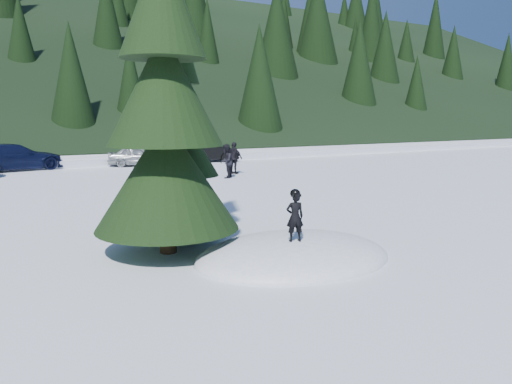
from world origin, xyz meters
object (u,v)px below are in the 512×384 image
adult_0 (226,161)px  car_5 (206,151)px  car_3 (14,157)px  spruce_tall (164,104)px  spruce_short (184,154)px  adult_1 (234,158)px  child_skier (295,217)px  car_4 (139,156)px

adult_0 → car_5: (2.79, 8.52, -0.14)m
car_3 → spruce_tall: bearing=172.6°
spruce_short → car_3: (-2.46, 19.15, -1.34)m
adult_0 → car_3: bearing=-94.0°
adult_1 → car_5: size_ratio=0.40×
car_3 → car_5: (11.56, -0.51, -0.06)m
spruce_short → adult_1: 13.75m
spruce_short → car_5: spruce_short is taller
adult_1 → child_skier: bearing=131.8°
adult_1 → car_5: 7.35m
child_skier → car_5: child_skier is taller
spruce_short → car_3: 19.36m
car_3 → adult_1: bearing=-139.2°
child_skier → adult_1: (6.48, 15.00, -0.14)m
spruce_short → child_skier: 3.83m
child_skier → adult_0: size_ratio=0.61×
spruce_short → adult_0: spruce_short is taller
adult_1 → car_4: adult_1 is taller
car_4 → car_5: (4.75, 0.51, 0.09)m
spruce_short → car_3: size_ratio=1.02×
spruce_tall → adult_1: size_ratio=5.06×
car_3 → car_4: car_3 is taller
child_skier → car_4: 21.92m
spruce_short → car_3: spruce_short is taller
spruce_tall → car_4: bearing=74.7°
adult_0 → adult_1: size_ratio=0.99×
adult_0 → car_4: adult_0 is taller
adult_0 → car_3: adult_0 is taller
car_5 → spruce_short: bearing=165.9°
spruce_short → adult_0: (6.31, 10.12, -1.26)m
child_skier → adult_1: bearing=-95.0°
adult_0 → car_5: 8.96m
spruce_tall → adult_1: bearing=56.6°
child_skier → adult_0: 14.65m
spruce_tall → car_5: (10.10, 20.04, -2.62)m
spruce_tall → car_4: spruce_tall is taller
spruce_tall → spruce_short: 2.11m
spruce_short → car_5: 20.79m
car_3 → spruce_short: bearing=175.9°
child_skier → car_5: 23.60m
spruce_tall → child_skier: spruce_tall is taller
spruce_tall → spruce_short: spruce_tall is taller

